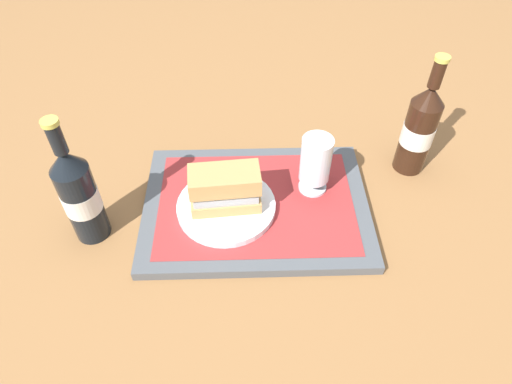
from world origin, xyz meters
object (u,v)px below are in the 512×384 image
plate (226,207)px  sandwich (227,188)px  beer_glass (316,162)px  beer_bottle (419,128)px  second_bottle (79,194)px

plate → sandwich: size_ratio=1.40×
beer_glass → beer_bottle: 0.23m
plate → beer_glass: 0.19m
sandwich → beer_bottle: size_ratio=0.51×
second_bottle → beer_bottle: bearing=14.3°
plate → second_bottle: 0.27m
sandwich → second_bottle: size_ratio=0.51×
beer_bottle → second_bottle: bearing=-165.7°
sandwich → beer_bottle: beer_bottle is taller
sandwich → second_bottle: second_bottle is taller
beer_glass → second_bottle: (-0.43, -0.08, 0.01)m
beer_bottle → second_bottle: 0.66m
beer_bottle → second_bottle: size_ratio=1.00×
sandwich → beer_bottle: (0.39, 0.13, 0.03)m
plate → beer_glass: beer_glass is taller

